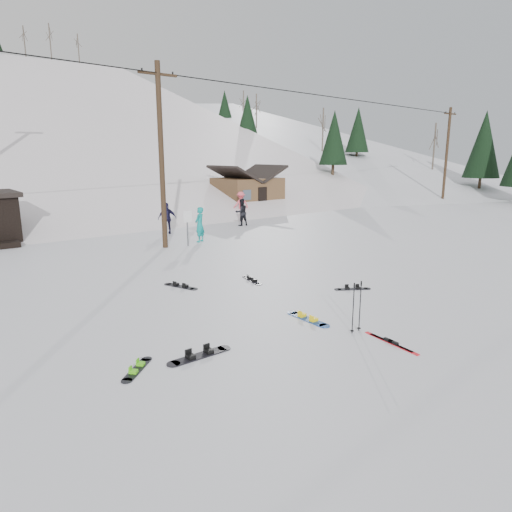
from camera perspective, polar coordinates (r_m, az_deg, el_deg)
ground at (r=12.03m, az=12.19°, el=-10.73°), size 200.00×200.00×0.00m
ridge_right at (r=75.23m, az=0.81°, el=0.65°), size 45.66×93.98×54.59m
treeline_right at (r=66.37m, az=3.92°, el=8.61°), size 20.00×60.00×10.00m
utility_pole at (r=23.44m, az=-11.76°, el=12.35°), size 2.00×0.26×9.00m
utility_pole_right at (r=48.89m, az=22.73°, el=11.71°), size 2.00×0.26×9.00m
trail_sign at (r=23.84m, az=-8.56°, el=4.25°), size 0.50×0.09×1.85m
cabin at (r=39.03m, az=-1.08°, el=7.95°), size 5.39×4.40×3.77m
hero_snowboard at (r=13.47m, az=6.49°, el=-7.78°), size 0.32×1.64×0.11m
hero_skis at (r=12.30m, az=16.52°, el=-10.32°), size 0.29×1.71×0.09m
ski_poles at (r=12.56m, az=12.47°, el=-6.19°), size 0.39×0.10×1.41m
board_scatter_a at (r=11.19m, az=-7.06°, el=-12.21°), size 1.72×0.33×0.12m
board_scatter_b at (r=16.77m, az=-9.39°, el=-3.74°), size 0.70×1.42×0.10m
board_scatter_c at (r=10.82m, az=-14.64°, el=-13.50°), size 1.04×0.95×0.09m
board_scatter_d at (r=16.61m, az=11.98°, el=-4.02°), size 1.15×0.84×0.09m
board_scatter_f at (r=17.35m, az=-0.50°, el=-3.01°), size 0.50×1.39×0.10m
skier_teal at (r=24.96m, az=-7.06°, el=3.92°), size 0.83×0.75×1.90m
skier_dark at (r=30.44m, az=-1.84°, el=5.48°), size 0.95×0.79×1.79m
skier_pink at (r=34.96m, az=-1.90°, el=6.50°), size 1.33×0.91×1.89m
skier_navy at (r=27.80m, az=-11.04°, el=4.64°), size 1.18×0.78×1.87m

